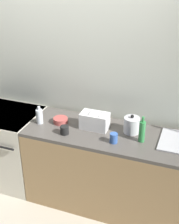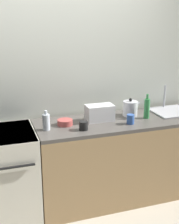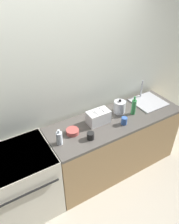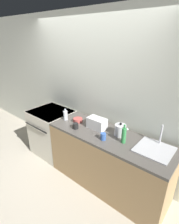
{
  "view_description": "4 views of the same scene",
  "coord_description": "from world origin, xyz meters",
  "px_view_note": "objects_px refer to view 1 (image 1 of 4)",
  "views": [
    {
      "loc": [
        1.34,
        -2.28,
        2.54
      ],
      "look_at": [
        0.38,
        0.32,
        1.11
      ],
      "focal_mm": 50.0,
      "sensor_mm": 36.0,
      "label": 1
    },
    {
      "loc": [
        -0.67,
        -2.55,
        1.96
      ],
      "look_at": [
        0.29,
        0.32,
        1.02
      ],
      "focal_mm": 50.0,
      "sensor_mm": 36.0,
      "label": 2
    },
    {
      "loc": [
        -0.83,
        -1.47,
        2.62
      ],
      "look_at": [
        0.27,
        0.35,
        1.13
      ],
      "focal_mm": 35.0,
      "sensor_mm": 36.0,
      "label": 3
    },
    {
      "loc": [
        1.84,
        -1.5,
        2.21
      ],
      "look_at": [
        0.23,
        0.42,
        1.11
      ],
      "focal_mm": 28.0,
      "sensor_mm": 36.0,
      "label": 4
    }
  ],
  "objects_px": {
    "stove": "(9,146)",
    "toaster": "(95,121)",
    "bottle_clear": "(39,116)",
    "cup_black": "(65,130)",
    "bowl": "(61,120)",
    "kettle": "(132,125)",
    "bottle_green": "(142,131)",
    "cup_blue": "(114,138)"
  },
  "relations": [
    {
      "from": "cup_blue",
      "to": "bowl",
      "type": "relative_size",
      "value": 0.63
    },
    {
      "from": "bottle_clear",
      "to": "cup_black",
      "type": "distance_m",
      "value": 0.36
    },
    {
      "from": "cup_blue",
      "to": "cup_black",
      "type": "height_order",
      "value": "cup_blue"
    },
    {
      "from": "kettle",
      "to": "bottle_green",
      "type": "relative_size",
      "value": 0.76
    },
    {
      "from": "stove",
      "to": "toaster",
      "type": "relative_size",
      "value": 3.13
    },
    {
      "from": "toaster",
      "to": "bowl",
      "type": "relative_size",
      "value": 1.86
    },
    {
      "from": "cup_blue",
      "to": "cup_black",
      "type": "xyz_separation_m",
      "value": [
        -0.51,
        -0.02,
        -0.01
      ]
    },
    {
      "from": "cup_black",
      "to": "bowl",
      "type": "distance_m",
      "value": 0.24
    },
    {
      "from": "stove",
      "to": "toaster",
      "type": "height_order",
      "value": "toaster"
    },
    {
      "from": "stove",
      "to": "bottle_green",
      "type": "height_order",
      "value": "bottle_green"
    },
    {
      "from": "stove",
      "to": "bottle_green",
      "type": "relative_size",
      "value": 3.4
    },
    {
      "from": "toaster",
      "to": "bottle_clear",
      "type": "xyz_separation_m",
      "value": [
        -0.59,
        -0.1,
        -0.0
      ]
    },
    {
      "from": "kettle",
      "to": "cup_black",
      "type": "relative_size",
      "value": 2.31
    },
    {
      "from": "stove",
      "to": "bowl",
      "type": "height_order",
      "value": "bowl"
    },
    {
      "from": "bowl",
      "to": "stove",
      "type": "bearing_deg",
      "value": -178.26
    },
    {
      "from": "cup_black",
      "to": "bowl",
      "type": "xyz_separation_m",
      "value": [
        -0.14,
        0.19,
        -0.01
      ]
    },
    {
      "from": "kettle",
      "to": "cup_black",
      "type": "distance_m",
      "value": 0.68
    },
    {
      "from": "kettle",
      "to": "cup_blue",
      "type": "xyz_separation_m",
      "value": [
        -0.12,
        -0.25,
        -0.03
      ]
    },
    {
      "from": "bowl",
      "to": "cup_blue",
      "type": "bearing_deg",
      "value": -15.26
    },
    {
      "from": "bottle_clear",
      "to": "cup_blue",
      "type": "distance_m",
      "value": 0.85
    },
    {
      "from": "kettle",
      "to": "toaster",
      "type": "relative_size",
      "value": 0.7
    },
    {
      "from": "toaster",
      "to": "bottle_green",
      "type": "relative_size",
      "value": 1.09
    },
    {
      "from": "stove",
      "to": "cup_black",
      "type": "distance_m",
      "value": 0.97
    },
    {
      "from": "bottle_clear",
      "to": "cup_black",
      "type": "xyz_separation_m",
      "value": [
        0.34,
        -0.11,
        -0.04
      ]
    },
    {
      "from": "kettle",
      "to": "cup_blue",
      "type": "height_order",
      "value": "kettle"
    },
    {
      "from": "bottle_clear",
      "to": "cup_blue",
      "type": "height_order",
      "value": "bottle_clear"
    },
    {
      "from": "kettle",
      "to": "bottle_green",
      "type": "distance_m",
      "value": 0.19
    },
    {
      "from": "toaster",
      "to": "bottle_clear",
      "type": "bearing_deg",
      "value": -170.13
    },
    {
      "from": "kettle",
      "to": "bowl",
      "type": "bearing_deg",
      "value": -174.47
    },
    {
      "from": "bottle_green",
      "to": "bowl",
      "type": "height_order",
      "value": "bottle_green"
    },
    {
      "from": "bottle_clear",
      "to": "toaster",
      "type": "bearing_deg",
      "value": 9.87
    },
    {
      "from": "stove",
      "to": "bottle_green",
      "type": "xyz_separation_m",
      "value": [
        1.58,
        -0.04,
        0.55
      ]
    },
    {
      "from": "stove",
      "to": "bottle_clear",
      "type": "relative_size",
      "value": 4.61
    },
    {
      "from": "cup_black",
      "to": "bowl",
      "type": "bearing_deg",
      "value": 125.02
    },
    {
      "from": "cup_blue",
      "to": "bowl",
      "type": "distance_m",
      "value": 0.67
    },
    {
      "from": "kettle",
      "to": "toaster",
      "type": "height_order",
      "value": "kettle"
    },
    {
      "from": "stove",
      "to": "bottle_clear",
      "type": "distance_m",
      "value": 0.71
    },
    {
      "from": "stove",
      "to": "bottle_clear",
      "type": "xyz_separation_m",
      "value": [
        0.48,
        -0.06,
        0.52
      ]
    },
    {
      "from": "bottle_clear",
      "to": "bowl",
      "type": "xyz_separation_m",
      "value": [
        0.21,
        0.08,
        -0.05
      ]
    },
    {
      "from": "bottle_clear",
      "to": "cup_black",
      "type": "bearing_deg",
      "value": -18.22
    },
    {
      "from": "bowl",
      "to": "bottle_clear",
      "type": "bearing_deg",
      "value": -158.6
    },
    {
      "from": "toaster",
      "to": "bowl",
      "type": "xyz_separation_m",
      "value": [
        -0.38,
        -0.02,
        -0.06
      ]
    }
  ]
}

